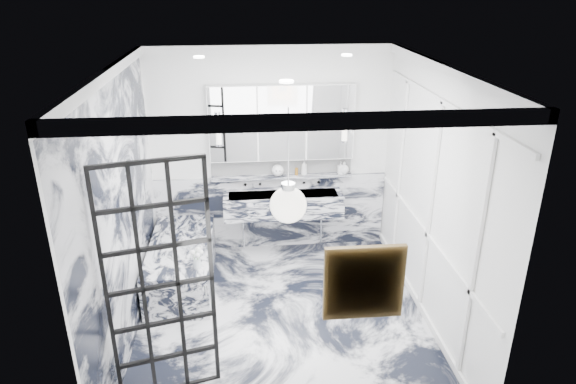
{
  "coord_description": "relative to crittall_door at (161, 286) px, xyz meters",
  "views": [
    {
      "loc": [
        -0.38,
        -4.76,
        3.55
      ],
      "look_at": [
        0.12,
        0.5,
        1.35
      ],
      "focal_mm": 32.0,
      "sensor_mm": 36.0,
      "label": 1
    }
  ],
  "objects": [
    {
      "name": "trough_sink",
      "position": [
        1.26,
        2.5,
        -0.39
      ],
      "size": [
        1.6,
        0.45,
        0.3
      ],
      "primitive_type": "cube",
      "color": "silver",
      "rests_on": "wall_back"
    },
    {
      "name": "floor",
      "position": [
        1.11,
        0.95,
        -1.12
      ],
      "size": [
        3.6,
        3.6,
        0.0
      ],
      "primitive_type": "plane",
      "color": "silver",
      "rests_on": "ground"
    },
    {
      "name": "wall_left",
      "position": [
        -0.49,
        0.95,
        0.28
      ],
      "size": [
        0.0,
        3.6,
        3.6
      ],
      "primitive_type": "plane",
      "rotation": [
        1.57,
        0.0,
        1.57
      ],
      "color": "white",
      "rests_on": "floor"
    },
    {
      "name": "pendant_light",
      "position": [
        1.05,
        -0.43,
        0.91
      ],
      "size": [
        0.27,
        0.27,
        0.27
      ],
      "primitive_type": "sphere",
      "color": "white",
      "rests_on": "ceiling"
    },
    {
      "name": "marble_clad_back",
      "position": [
        1.11,
        2.72,
        -0.6
      ],
      "size": [
        3.18,
        0.05,
        1.05
      ],
      "primitive_type": "cube",
      "color": "silver",
      "rests_on": "floor"
    },
    {
      "name": "soap_bottle_c",
      "position": [
        2.11,
        2.66,
        0.05
      ],
      "size": [
        0.15,
        0.15,
        0.17
      ],
      "primitive_type": "imported",
      "rotation": [
        0.0,
        0.0,
        0.12
      ],
      "color": "silver",
      "rests_on": "ledge"
    },
    {
      "name": "panel_molding",
      "position": [
        2.69,
        0.95,
        0.18
      ],
      "size": [
        0.03,
        3.4,
        2.3
      ],
      "primitive_type": "cube",
      "color": "white",
      "rests_on": "floor"
    },
    {
      "name": "sconce_left",
      "position": [
        0.44,
        2.58,
        0.66
      ],
      "size": [
        0.07,
        0.07,
        0.4
      ],
      "primitive_type": "cylinder",
      "color": "white",
      "rests_on": "mirror_cabinet"
    },
    {
      "name": "ceiling",
      "position": [
        1.11,
        0.95,
        1.68
      ],
      "size": [
        3.6,
        3.6,
        0.0
      ],
      "primitive_type": "plane",
      "rotation": [
        3.14,
        0.0,
        0.0
      ],
      "color": "white",
      "rests_on": "wall_back"
    },
    {
      "name": "bathtub",
      "position": [
        -0.06,
        1.84,
        -0.85
      ],
      "size": [
        0.75,
        1.65,
        0.55
      ],
      "primitive_type": "cube",
      "color": "silver",
      "rests_on": "floor"
    },
    {
      "name": "ledge",
      "position": [
        1.26,
        2.67,
        -0.05
      ],
      "size": [
        1.9,
        0.14,
        0.04
      ],
      "primitive_type": "cube",
      "color": "silver",
      "rests_on": "wall_back"
    },
    {
      "name": "mirror_cabinet",
      "position": [
        1.26,
        2.67,
        0.7
      ],
      "size": [
        1.9,
        0.16,
        1.0
      ],
      "primitive_type": "cube",
      "color": "white",
      "rests_on": "wall_back"
    },
    {
      "name": "crittall_door",
      "position": [
        0.0,
        0.0,
        0.0
      ],
      "size": [
        0.86,
        0.25,
        2.25
      ],
      "primitive_type": null,
      "rotation": [
        0.0,
        0.0,
        0.24
      ],
      "color": "black",
      "rests_on": "floor"
    },
    {
      "name": "wall_right",
      "position": [
        2.71,
        0.95,
        0.28
      ],
      "size": [
        0.0,
        3.6,
        3.6
      ],
      "primitive_type": "plane",
      "rotation": [
        1.57,
        0.0,
        -1.57
      ],
      "color": "white",
      "rests_on": "floor"
    },
    {
      "name": "marble_clad_left",
      "position": [
        -0.47,
        0.95,
        0.22
      ],
      "size": [
        0.02,
        3.56,
        2.68
      ],
      "primitive_type": "cube",
      "color": "silver",
      "rests_on": "floor"
    },
    {
      "name": "soap_bottle_a",
      "position": [
        1.56,
        2.66,
        0.07
      ],
      "size": [
        0.09,
        0.09,
        0.21
      ],
      "primitive_type": "imported",
      "rotation": [
        0.0,
        0.0,
        0.08
      ],
      "color": "#8C5919",
      "rests_on": "ledge"
    },
    {
      "name": "soap_bottle_b",
      "position": [
        2.06,
        2.66,
        0.05
      ],
      "size": [
        0.08,
        0.08,
        0.17
      ],
      "primitive_type": "imported",
      "rotation": [
        0.0,
        0.0,
        -0.01
      ],
      "color": "#4C4C51",
      "rests_on": "ledge"
    },
    {
      "name": "artwork",
      "position": [
        1.55,
        -0.81,
        0.46
      ],
      "size": [
        0.47,
        0.05,
        0.47
      ],
      "primitive_type": "cube",
      "color": "#B56712",
      "rests_on": "wall_front"
    },
    {
      "name": "wall_back",
      "position": [
        1.11,
        2.75,
        0.28
      ],
      "size": [
        3.6,
        0.0,
        3.6
      ],
      "primitive_type": "plane",
      "rotation": [
        1.57,
        0.0,
        0.0
      ],
      "color": "white",
      "rests_on": "floor"
    },
    {
      "name": "face_pot",
      "position": [
        1.2,
        2.66,
        0.04
      ],
      "size": [
        0.16,
        0.16,
        0.16
      ],
      "primitive_type": "sphere",
      "color": "white",
      "rests_on": "ledge"
    },
    {
      "name": "subway_tile",
      "position": [
        1.26,
        2.73,
        0.08
      ],
      "size": [
        1.9,
        0.03,
        0.23
      ],
      "primitive_type": "cube",
      "color": "white",
      "rests_on": "wall_back"
    },
    {
      "name": "sconce_right",
      "position": [
        2.08,
        2.58,
        0.66
      ],
      "size": [
        0.07,
        0.07,
        0.4
      ],
      "primitive_type": "cylinder",
      "color": "white",
      "rests_on": "mirror_cabinet"
    },
    {
      "name": "wall_front",
      "position": [
        1.11,
        -0.85,
        0.28
      ],
      "size": [
        3.6,
        0.0,
        3.6
      ],
      "primitive_type": "plane",
      "rotation": [
        -1.57,
        0.0,
        0.0
      ],
      "color": "white",
      "rests_on": "floor"
    },
    {
      "name": "flower_vase",
      "position": [
        0.19,
        1.24,
        -0.51
      ],
      "size": [
        0.08,
        0.08,
        0.12
      ],
      "primitive_type": "cylinder",
      "color": "silver",
      "rests_on": "bathtub"
    },
    {
      "name": "amber_bottle",
      "position": [
        1.46,
        2.66,
        0.02
      ],
      "size": [
        0.04,
        0.04,
        0.1
      ],
      "primitive_type": "cylinder",
      "color": "#8C5919",
      "rests_on": "ledge"
    }
  ]
}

